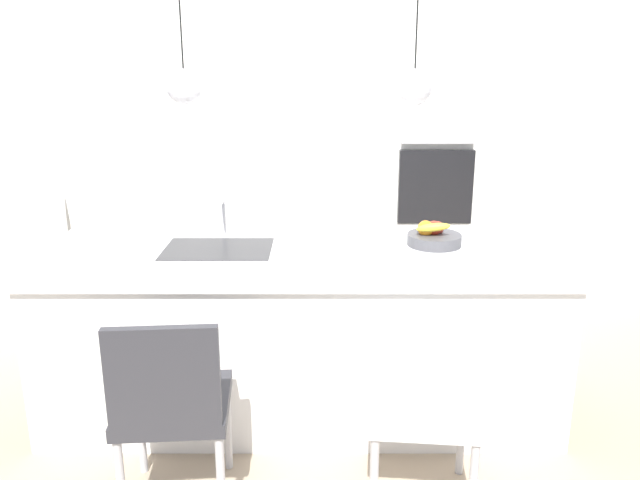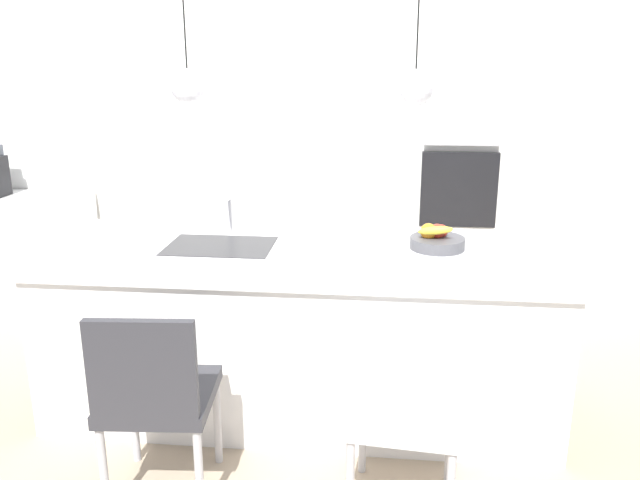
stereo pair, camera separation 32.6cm
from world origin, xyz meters
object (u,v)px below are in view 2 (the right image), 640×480
chair_near (155,393)px  oven (459,189)px  microwave (463,121)px  chair_middle (404,407)px  fruit_bowl (436,239)px

chair_near → oven: bearing=58.7°
microwave → chair_middle: size_ratio=0.58×
microwave → chair_middle: (-0.44, -2.44, -0.91)m
fruit_bowl → chair_middle: 1.05m
chair_middle → microwave: bearing=79.7°
fruit_bowl → chair_near: (-1.21, -0.94, -0.44)m
chair_middle → oven: bearing=79.7°
fruit_bowl → microwave: (0.27, 1.50, 0.46)m
chair_near → chair_middle: (1.04, -0.00, -0.00)m
oven → microwave: bearing=180.0°
chair_middle → chair_near: bearing=179.9°
microwave → chair_middle: microwave is taller
microwave → oven: 0.50m
microwave → chair_near: microwave is taller
oven → chair_near: (-1.49, -2.44, -0.40)m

